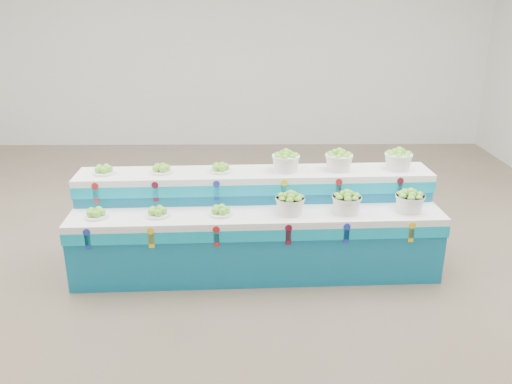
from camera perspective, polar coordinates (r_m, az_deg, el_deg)
ground at (r=5.95m, az=-4.85°, el=-7.41°), size 10.00×10.00×0.00m
back_wall at (r=10.29m, az=-3.21°, el=16.01°), size 10.00×0.00×10.00m
display_stand at (r=5.58m, az=0.00°, el=-3.47°), size 3.86×1.14×1.02m
plate_lower_left at (r=5.43m, az=-17.04°, el=-2.14°), size 0.25×0.25×0.10m
plate_lower_mid at (r=5.31m, az=-10.69°, el=-2.07°), size 0.25×0.25×0.10m
plate_lower_right at (r=5.26m, az=-3.89°, el=-1.97°), size 0.25×0.25×0.10m
basket_lower_left at (r=5.27m, az=3.74°, el=-1.22°), size 0.31×0.31×0.22m
basket_lower_mid at (r=5.36m, az=9.83°, el=-1.09°), size 0.31×0.31×0.22m
basket_lower_right at (r=5.54m, az=16.40°, el=-0.93°), size 0.31×0.31×0.22m
plate_upper_left at (r=5.76m, az=-16.28°, el=2.41°), size 0.25×0.25×0.10m
plate_upper_mid at (r=5.65m, az=-10.30°, el=2.56°), size 0.25×0.25×0.10m
plate_upper_right at (r=5.60m, az=-3.90°, el=2.70°), size 0.25×0.25×0.10m
basket_upper_left at (r=5.61m, az=3.26°, el=3.40°), size 0.31×0.31×0.22m
basket_upper_mid at (r=5.70m, az=9.01°, el=3.45°), size 0.31×0.31×0.22m
basket_upper_right at (r=5.87m, az=15.23°, el=3.46°), size 0.31×0.31×0.22m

